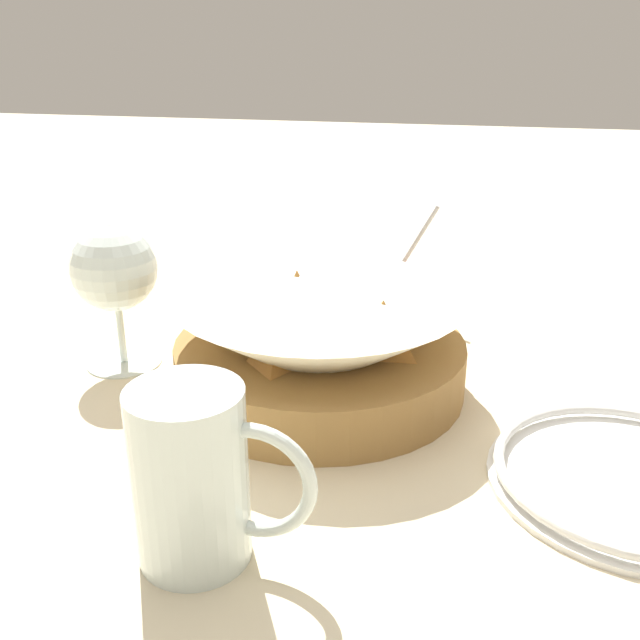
% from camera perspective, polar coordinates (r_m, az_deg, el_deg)
% --- Properties ---
extents(ground_plane, '(4.00, 4.00, 0.00)m').
position_cam_1_polar(ground_plane, '(0.68, 3.00, -4.49)').
color(ground_plane, beige).
extents(food_basket, '(0.26, 0.26, 0.10)m').
position_cam_1_polar(food_basket, '(0.64, 0.02, -2.30)').
color(food_basket, olive).
rests_on(food_basket, ground_plane).
extents(sauce_cup, '(0.08, 0.06, 0.13)m').
position_cam_1_polar(sauce_cup, '(0.85, 6.26, 2.28)').
color(sauce_cup, '#B7B7BC').
rests_on(sauce_cup, ground_plane).
extents(wine_glass, '(0.08, 0.08, 0.14)m').
position_cam_1_polar(wine_glass, '(0.70, -16.12, 3.62)').
color(wine_glass, silver).
rests_on(wine_glass, ground_plane).
extents(beer_mug, '(0.11, 0.07, 0.12)m').
position_cam_1_polar(beer_mug, '(0.45, -10.01, -12.67)').
color(beer_mug, silver).
rests_on(beer_mug, ground_plane).
extents(side_plate, '(0.20, 0.20, 0.01)m').
position_cam_1_polar(side_plate, '(0.57, 23.55, -11.43)').
color(side_plate, white).
rests_on(side_plate, ground_plane).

